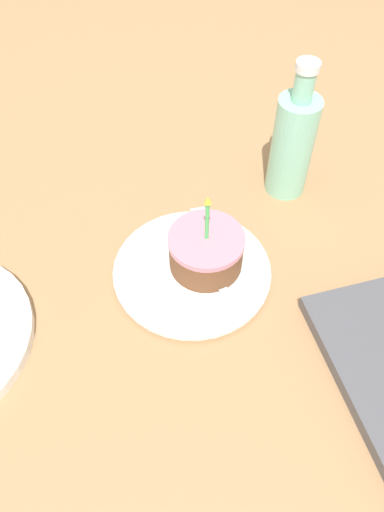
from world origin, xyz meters
TOP-DOWN VIEW (x-y plane):
  - ground_plane at (0.00, 0.00)m, footprint 2.40×2.40m
  - plate at (0.02, -0.03)m, footprint 0.23×0.23m
  - cake_slice at (0.03, -0.05)m, footprint 0.11×0.11m
  - fork at (0.06, -0.06)m, footprint 0.18×0.03m
  - bottle at (0.16, -0.23)m, footprint 0.07×0.07m

SIDE VIEW (x-z plane):
  - ground_plane at x=0.00m, z-range -0.04..0.00m
  - plate at x=0.02m, z-range 0.00..0.01m
  - fork at x=0.06m, z-range 0.01..0.02m
  - cake_slice at x=0.03m, z-range -0.02..0.11m
  - bottle at x=0.16m, z-range -0.02..0.21m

